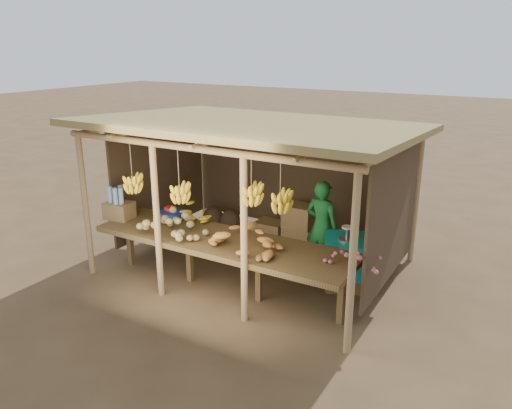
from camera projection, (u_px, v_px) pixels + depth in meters
The scene contains 13 objects.
ground at pixel (256, 266), 8.08m from camera, with size 60.00×60.00×0.00m, color brown.
stall_structure at pixel (253, 151), 7.41m from camera, with size 4.70×3.50×2.43m.
counter at pixel (222, 243), 7.07m from camera, with size 3.90×1.05×0.80m.
potato_heap at pixel (172, 220), 7.25m from camera, with size 1.05×0.63×0.37m, color #9D8751, non-canonical shape.
sweet_potato_heap at pixel (243, 236), 6.68m from camera, with size 1.03×0.62×0.36m, color #B4702E, non-canonical shape.
onion_heap at pixel (354, 253), 6.16m from camera, with size 0.68×0.41×0.35m, color #B5585B, non-canonical shape.
banana_pile at pixel (190, 212), 7.66m from camera, with size 0.54×0.32×0.34m, color yellow, non-canonical shape.
tomato_basin at pixel (171, 214), 7.82m from camera, with size 0.40×0.40×0.21m.
bottle_box at pixel (119, 206), 7.83m from camera, with size 0.45×0.38×0.52m.
vendor at pixel (322, 227), 7.70m from camera, with size 0.54×0.35×1.48m, color #176829.
tarp_crate at pixel (352, 261), 7.31m from camera, with size 1.02×0.96×0.97m.
carton_stack at pixel (289, 229), 8.69m from camera, with size 1.08×0.43×0.80m.
burlap_sacks at pixel (222, 220), 9.43m from camera, with size 0.81×0.42×0.57m.
Camera 1 is at (3.70, -6.38, 3.45)m, focal length 35.00 mm.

